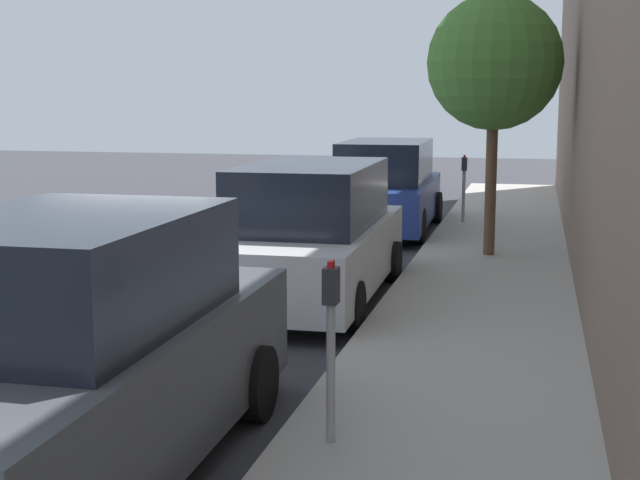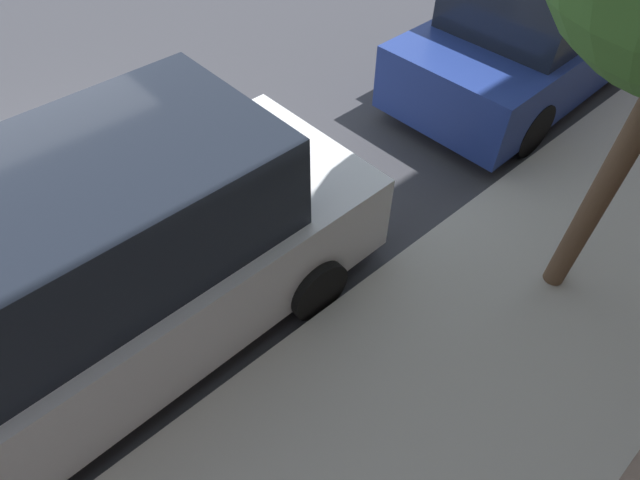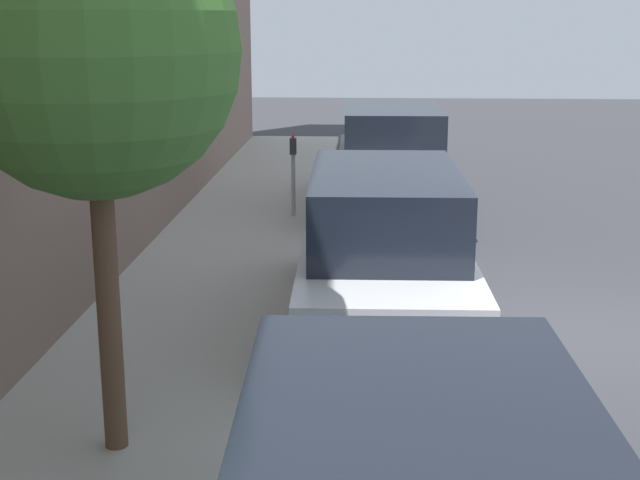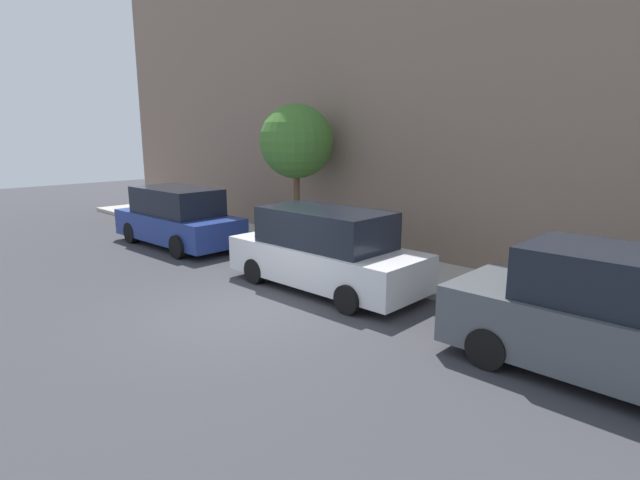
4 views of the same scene
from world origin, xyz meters
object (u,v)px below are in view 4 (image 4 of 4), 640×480
object	(u,v)px
parked_minivan_second	(325,251)
parking_meter_far	(206,207)
parked_suv_nearest	(616,321)
parking_meter_near	(595,279)
street_tree	(296,142)
parked_minivan_third	(178,218)

from	to	relation	value
parked_minivan_second	parking_meter_far	world-z (taller)	parked_minivan_second
parked_suv_nearest	parking_meter_near	size ratio (longest dim) A/B	3.37
parked_suv_nearest	parked_minivan_second	bearing A→B (deg)	87.69
parked_minivan_second	street_tree	distance (m)	4.75
parked_minivan_second	street_tree	bearing A→B (deg)	56.42
parked_suv_nearest	parking_meter_near	bearing A→B (deg)	24.36
parked_suv_nearest	street_tree	size ratio (longest dim) A/B	1.11
parked_minivan_third	parking_meter_far	distance (m)	1.73
parked_suv_nearest	street_tree	xyz separation A→B (m)	(2.51, 9.55, 2.42)
parked_minivan_third	parked_suv_nearest	bearing A→B (deg)	-90.87
parking_meter_far	parked_minivan_second	bearing A→B (deg)	-101.60
parking_meter_near	parked_minivan_third	bearing A→B (deg)	97.45
parking_meter_near	parking_meter_far	world-z (taller)	parking_meter_far
parked_suv_nearest	parking_meter_far	world-z (taller)	parked_suv_nearest
parked_minivan_second	parking_meter_near	xyz separation A→B (m)	(1.51, -5.35, 0.10)
parked_minivan_second	parked_minivan_third	size ratio (longest dim) A/B	1.00
parked_minivan_third	parking_meter_far	xyz separation A→B (m)	(1.56, 0.74, 0.11)
parked_minivan_third	parking_meter_far	size ratio (longest dim) A/B	3.45
parking_meter_near	parking_meter_far	xyz separation A→B (m)	(-0.00, 12.70, 0.00)
parked_minivan_second	street_tree	size ratio (longest dim) A/B	1.14
parked_minivan_second	parking_meter_near	world-z (taller)	parked_minivan_second
parked_minivan_second	parked_minivan_third	xyz separation A→B (m)	(-0.06, 6.60, -0.00)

